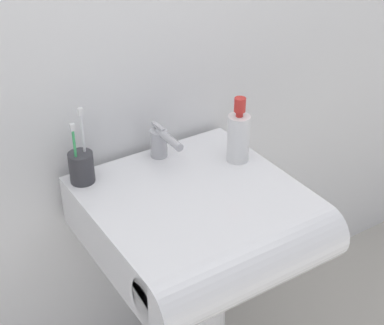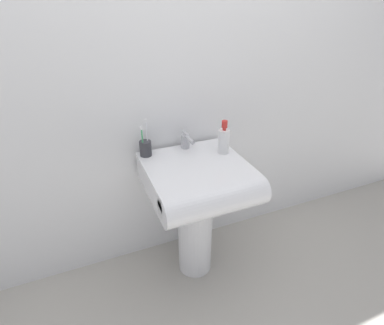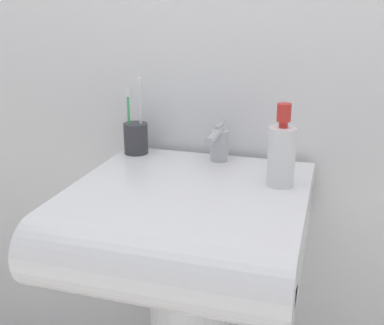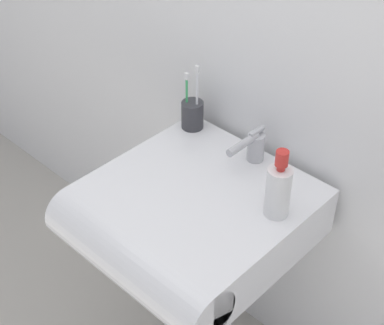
% 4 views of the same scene
% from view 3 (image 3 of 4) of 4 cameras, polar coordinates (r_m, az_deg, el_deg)
% --- Properties ---
extents(sink_basin, '(0.54, 0.57, 0.15)m').
position_cam_3_polar(sink_basin, '(1.10, -1.02, -7.38)').
color(sink_basin, white).
rests_on(sink_basin, sink_pedestal).
extents(faucet, '(0.05, 0.15, 0.10)m').
position_cam_3_polar(faucet, '(1.27, 3.15, 2.33)').
color(faucet, '#B7B7BC').
rests_on(faucet, sink_basin).
extents(toothbrush_cup, '(0.07, 0.07, 0.21)m').
position_cam_3_polar(toothbrush_cup, '(1.36, -6.68, 3.00)').
color(toothbrush_cup, '#38383D').
rests_on(toothbrush_cup, sink_basin).
extents(soap_bottle, '(0.06, 0.06, 0.19)m').
position_cam_3_polar(soap_bottle, '(1.12, 10.56, 1.05)').
color(soap_bottle, white).
rests_on(soap_bottle, sink_basin).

